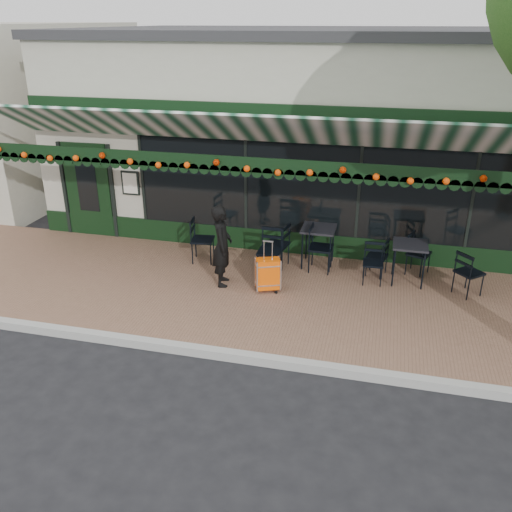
% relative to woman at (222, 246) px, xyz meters
% --- Properties ---
extents(ground, '(80.00, 80.00, 0.00)m').
position_rel_woman_xyz_m(ground, '(1.00, -2.16, -0.95)').
color(ground, black).
rests_on(ground, ground).
extents(sidewalk, '(18.00, 4.00, 0.15)m').
position_rel_woman_xyz_m(sidewalk, '(1.00, -0.16, -0.87)').
color(sidewalk, brown).
rests_on(sidewalk, ground).
extents(curb, '(18.00, 0.16, 0.15)m').
position_rel_woman_xyz_m(curb, '(1.00, -2.24, -0.87)').
color(curb, '#9E9E99').
rests_on(curb, ground).
extents(restaurant_building, '(12.00, 9.60, 4.50)m').
position_rel_woman_xyz_m(restaurant_building, '(1.00, 5.68, 1.33)').
color(restaurant_building, '#A4A08E').
rests_on(restaurant_building, ground).
extents(woman, '(0.50, 0.65, 1.59)m').
position_rel_woman_xyz_m(woman, '(0.00, 0.00, 0.00)').
color(woman, black).
rests_on(woman, sidewalk).
extents(suitcase, '(0.50, 0.39, 1.02)m').
position_rel_woman_xyz_m(suitcase, '(0.92, -0.09, -0.45)').
color(suitcase, '#EF5507').
rests_on(suitcase, sidewalk).
extents(cafe_table_a, '(0.65, 0.65, 0.81)m').
position_rel_woman_xyz_m(cafe_table_a, '(3.49, 0.94, -0.07)').
color(cafe_table_a, black).
rests_on(cafe_table_a, sidewalk).
extents(cafe_table_b, '(0.68, 0.68, 0.84)m').
position_rel_woman_xyz_m(cafe_table_b, '(1.67, 1.30, -0.04)').
color(cafe_table_b, black).
rests_on(cafe_table_b, sidewalk).
extents(chair_a_left, '(0.47, 0.47, 0.79)m').
position_rel_woman_xyz_m(chair_a_left, '(2.89, 1.13, -0.40)').
color(chair_a_left, black).
rests_on(chair_a_left, sidewalk).
extents(chair_a_right, '(0.55, 0.55, 0.87)m').
position_rel_woman_xyz_m(chair_a_right, '(3.69, 1.37, -0.36)').
color(chair_a_right, black).
rests_on(chair_a_right, sidewalk).
extents(chair_a_front, '(0.42, 0.42, 0.81)m').
position_rel_woman_xyz_m(chair_a_front, '(2.82, 0.74, -0.39)').
color(chair_a_front, black).
rests_on(chair_a_front, sidewalk).
extents(chair_a_extra, '(0.62, 0.62, 0.88)m').
position_rel_woman_xyz_m(chair_a_extra, '(4.58, 0.66, -0.36)').
color(chair_a_extra, black).
rests_on(chair_a_extra, sidewalk).
extents(chair_b_left, '(0.54, 0.54, 0.94)m').
position_rel_woman_xyz_m(chair_b_left, '(0.85, 1.07, -0.33)').
color(chair_b_left, black).
rests_on(chair_b_left, sidewalk).
extents(chair_b_right, '(0.50, 0.50, 0.97)m').
position_rel_woman_xyz_m(chair_b_right, '(1.76, 1.06, -0.31)').
color(chair_b_right, black).
rests_on(chair_b_right, sidewalk).
extents(chair_b_front, '(0.48, 0.48, 0.95)m').
position_rel_woman_xyz_m(chair_b_front, '(0.79, 0.65, -0.32)').
color(chair_b_front, black).
rests_on(chair_b_front, sidewalk).
extents(chair_solo, '(0.54, 0.54, 0.95)m').
position_rel_woman_xyz_m(chair_solo, '(-0.72, 0.94, -0.32)').
color(chair_solo, black).
rests_on(chair_solo, sidewalk).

